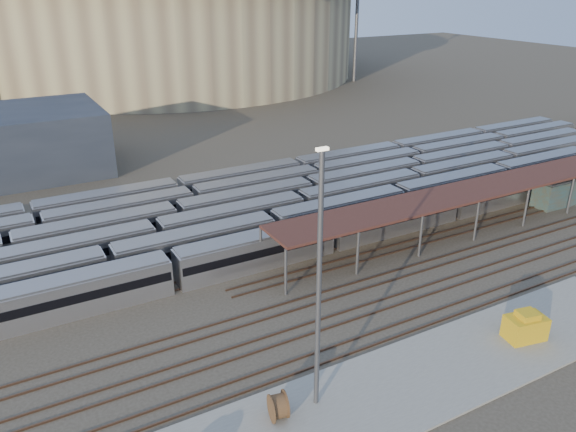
# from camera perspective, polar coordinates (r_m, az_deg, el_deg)

# --- Properties ---
(ground) EXTENTS (420.00, 420.00, 0.00)m
(ground) POSITION_cam_1_polar(r_m,az_deg,el_deg) (59.04, 7.25, -6.52)
(ground) COLOR #383026
(ground) RESTS_ON ground
(apron) EXTENTS (50.00, 9.00, 0.20)m
(apron) POSITION_cam_1_polar(r_m,az_deg,el_deg) (46.81, 13.24, -15.75)
(apron) COLOR gray
(apron) RESTS_ON ground
(subway_trains) EXTENTS (125.67, 23.90, 3.60)m
(subway_trains) POSITION_cam_1_polar(r_m,az_deg,el_deg) (74.35, 1.68, 1.63)
(subway_trains) COLOR silver
(subway_trains) RESTS_ON ground
(inspection_shed) EXTENTS (60.30, 6.00, 5.30)m
(inspection_shed) POSITION_cam_1_polar(r_m,az_deg,el_deg) (73.63, 19.61, 2.68)
(inspection_shed) COLOR #535458
(inspection_shed) RESTS_ON ground
(empty_tracks) EXTENTS (170.00, 9.62, 0.18)m
(empty_tracks) POSITION_cam_1_polar(r_m,az_deg,el_deg) (55.65, 10.29, -8.62)
(empty_tracks) COLOR #4C3323
(empty_tracks) RESTS_ON ground
(stadium) EXTENTS (124.00, 124.00, 32.50)m
(stadium) POSITION_cam_1_polar(r_m,az_deg,el_deg) (189.84, -12.46, 18.80)
(stadium) COLOR #9B9069
(stadium) RESTS_ON ground
(floodlight_2) EXTENTS (4.00, 1.00, 38.40)m
(floodlight_2) POSITION_cam_1_polar(r_m,az_deg,el_deg) (173.67, 7.05, 20.17)
(floodlight_2) COLOR #535458
(floodlight_2) RESTS_ON ground
(floodlight_3) EXTENTS (4.00, 1.00, 38.40)m
(floodlight_3) POSITION_cam_1_polar(r_m,az_deg,el_deg) (202.18, -24.40, 18.81)
(floodlight_3) COLOR #535458
(floodlight_3) RESTS_ON ground
(cable_reel_west) EXTENTS (1.50, 2.21, 2.03)m
(cable_reel_west) POSITION_cam_1_polar(r_m,az_deg,el_deg) (41.63, -1.00, -18.75)
(cable_reel_west) COLOR brown
(cable_reel_west) RESTS_ON apron
(yard_light_pole) EXTENTS (0.81, 0.36, 19.37)m
(yard_light_pole) POSITION_cam_1_polar(r_m,az_deg,el_deg) (37.80, 3.15, -7.16)
(yard_light_pole) COLOR #535458
(yard_light_pole) RESTS_ON apron
(yellow_equipment) EXTENTS (3.71, 2.71, 2.10)m
(yellow_equipment) POSITION_cam_1_polar(r_m,az_deg,el_deg) (53.21, 22.95, -10.40)
(yellow_equipment) COLOR #C29612
(yellow_equipment) RESTS_ON apron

